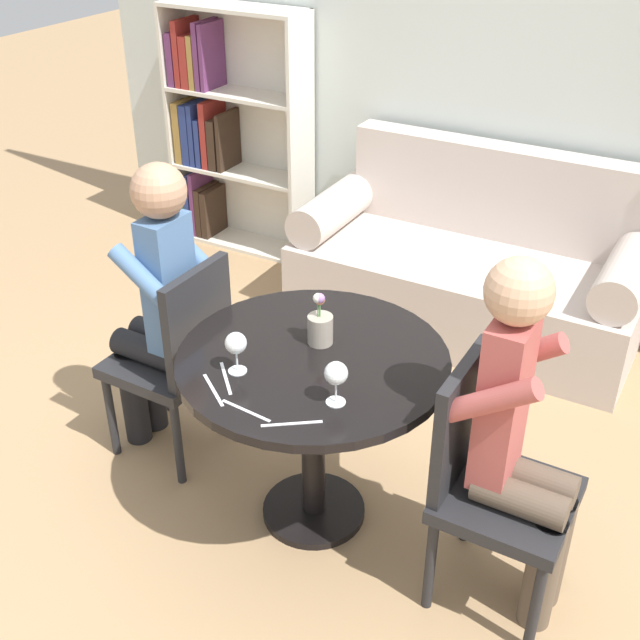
# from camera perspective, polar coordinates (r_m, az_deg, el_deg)

# --- Properties ---
(ground_plane) EXTENTS (16.00, 16.00, 0.00)m
(ground_plane) POSITION_cam_1_polar(r_m,az_deg,el_deg) (3.25, -0.44, -13.51)
(ground_plane) COLOR tan
(back_wall) EXTENTS (5.20, 0.05, 2.70)m
(back_wall) POSITION_cam_1_polar(r_m,az_deg,el_deg) (4.36, 13.95, 17.92)
(back_wall) COLOR silver
(back_wall) RESTS_ON ground_plane
(round_table) EXTENTS (0.96, 0.96, 0.74)m
(round_table) POSITION_cam_1_polar(r_m,az_deg,el_deg) (2.86, -0.49, -4.98)
(round_table) COLOR black
(round_table) RESTS_ON ground_plane
(couch) EXTENTS (1.79, 0.80, 0.92)m
(couch) POSITION_cam_1_polar(r_m,az_deg,el_deg) (4.33, 10.57, 3.45)
(couch) COLOR beige
(couch) RESTS_ON ground_plane
(bookshelf_left) EXTENTS (0.90, 0.28, 1.47)m
(bookshelf_left) POSITION_cam_1_polar(r_m,az_deg,el_deg) (5.13, -6.81, 13.24)
(bookshelf_left) COLOR silver
(bookshelf_left) RESTS_ON ground_plane
(chair_left) EXTENTS (0.43, 0.43, 0.90)m
(chair_left) POSITION_cam_1_polar(r_m,az_deg,el_deg) (3.29, -10.00, -2.35)
(chair_left) COLOR #232326
(chair_left) RESTS_ON ground_plane
(chair_right) EXTENTS (0.42, 0.42, 0.90)m
(chair_right) POSITION_cam_1_polar(r_m,az_deg,el_deg) (2.72, 11.86, -10.83)
(chair_right) COLOR #232326
(chair_right) RESTS_ON ground_plane
(person_left) EXTENTS (0.42, 0.35, 1.29)m
(person_left) POSITION_cam_1_polar(r_m,az_deg,el_deg) (3.24, -11.48, 1.01)
(person_left) COLOR black
(person_left) RESTS_ON ground_plane
(person_right) EXTENTS (0.42, 0.34, 1.29)m
(person_right) POSITION_cam_1_polar(r_m,az_deg,el_deg) (2.58, 14.14, -8.25)
(person_right) COLOR brown
(person_right) RESTS_ON ground_plane
(wine_glass_left) EXTENTS (0.07, 0.07, 0.15)m
(wine_glass_left) POSITION_cam_1_polar(r_m,az_deg,el_deg) (2.66, -6.00, -1.75)
(wine_glass_left) COLOR white
(wine_glass_left) RESTS_ON round_table
(wine_glass_right) EXTENTS (0.08, 0.08, 0.15)m
(wine_glass_right) POSITION_cam_1_polar(r_m,az_deg,el_deg) (2.50, 1.15, -3.91)
(wine_glass_right) COLOR white
(wine_glass_right) RESTS_ON round_table
(flower_vase) EXTENTS (0.09, 0.09, 0.20)m
(flower_vase) POSITION_cam_1_polar(r_m,az_deg,el_deg) (2.82, 0.01, -0.38)
(flower_vase) COLOR #9E9384
(flower_vase) RESTS_ON round_table
(knife_left_setting) EXTENTS (0.19, 0.03, 0.00)m
(knife_left_setting) POSITION_cam_1_polar(r_m,az_deg,el_deg) (2.54, -5.29, -6.44)
(knife_left_setting) COLOR silver
(knife_left_setting) RESTS_ON round_table
(fork_left_setting) EXTENTS (0.14, 0.14, 0.00)m
(fork_left_setting) POSITION_cam_1_polar(r_m,az_deg,el_deg) (2.69, -6.72, -4.13)
(fork_left_setting) COLOR silver
(fork_left_setting) RESTS_ON round_table
(knife_right_setting) EXTENTS (0.16, 0.12, 0.00)m
(knife_right_setting) POSITION_cam_1_polar(r_m,az_deg,el_deg) (2.48, -2.02, -7.38)
(knife_right_setting) COLOR silver
(knife_right_setting) RESTS_ON round_table
(fork_right_setting) EXTENTS (0.16, 0.12, 0.00)m
(fork_right_setting) POSITION_cam_1_polar(r_m,az_deg,el_deg) (2.64, -7.60, -4.95)
(fork_right_setting) COLOR silver
(fork_right_setting) RESTS_ON round_table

